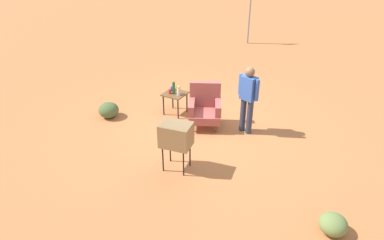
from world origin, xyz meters
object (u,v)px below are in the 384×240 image
Objects in this scene: bottle_short_clear at (174,86)px; soda_can_red at (170,91)px; soda_can_blue at (172,89)px; side_table at (175,96)px; road_sign at (250,11)px; person_standing at (248,96)px; tv_on_stand at (176,135)px; bottle_wine_green at (174,88)px; flower_vase at (178,90)px; armchair at (205,107)px.

bottle_short_clear is 0.28m from soda_can_red.
soda_can_blue and soda_can_red have the same top height.
side_table is 4.79× the size of soda_can_blue.
road_sign is at bearing 95.70° from soda_can_red.
soda_can_red is (-2.08, -0.11, -0.29)m from person_standing.
soda_can_blue is at bearing 124.63° from tv_on_stand.
side_table is 0.20m from soda_can_red.
soda_can_blue is at bearing -84.57° from road_sign.
soda_can_blue is at bearing 138.01° from bottle_wine_green.
tv_on_stand is 8.44× the size of soda_can_red.
bottle_wine_green is at bearing -41.99° from soda_can_blue.
soda_can_blue is 0.34m from flower_vase.
armchair is 8.69× the size of soda_can_red.
side_table is 7.36m from road_sign.
road_sign reaches higher than bottle_short_clear.
road_sign is 20.00× the size of soda_can_blue.
soda_can_red is at bearing 176.25° from armchair.
bottle_short_clear is 0.11m from soda_can_blue.
road_sign reaches higher than soda_can_blue.
bottle_short_clear is at bearing 175.56° from person_standing.
person_standing is at bearing 2.56° from flower_vase.
road_sign is 12.20× the size of bottle_short_clear.
soda_can_blue is at bearing 149.14° from side_table.
flower_vase is at bearing -39.75° from bottle_short_clear.
bottle_short_clear is at bearing 121.79° from bottle_wine_green.
tv_on_stand is (0.36, -1.89, 0.28)m from armchair.
flower_vase is at bearing -177.44° from person_standing.
side_table is 2.92× the size of bottle_short_clear.
tv_on_stand is 8.44× the size of soda_can_blue.
person_standing reaches higher than side_table.
soda_can_red reaches higher than side_table.
soda_can_red is (0.73, -7.35, -0.74)m from road_sign.
armchair reaches higher than flower_vase.
bottle_short_clear is at bearing 128.78° from side_table.
person_standing reaches higher than armchair.
road_sign reaches higher than flower_vase.
bottle_wine_green is at bearing -83.58° from road_sign.
flower_vase is at bearing 173.11° from armchair.
road_sign is 7.24m from soda_can_blue.
person_standing is at bearing -68.76° from road_sign.
armchair is at bearing -76.39° from road_sign.
road_sign is (-2.81, 7.24, 0.44)m from person_standing.
soda_can_blue is 0.38× the size of bottle_wine_green.
tv_on_stand is 2.42m from bottle_wine_green.
flower_vase reaches higher than soda_can_blue.
road_sign reaches higher than tv_on_stand.
flower_vase is at bearing 120.66° from tv_on_stand.
bottle_wine_green is 0.14m from soda_can_red.
bottle_short_clear is 0.75× the size of flower_vase.
road_sign is at bearing 103.06° from tv_on_stand.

